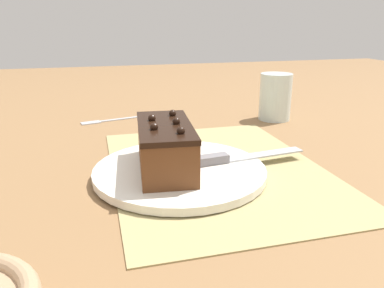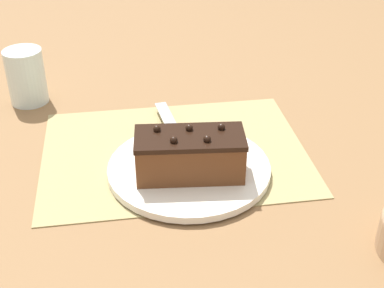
{
  "view_description": "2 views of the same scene",
  "coord_description": "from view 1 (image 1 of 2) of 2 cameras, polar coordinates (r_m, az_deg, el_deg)",
  "views": [
    {
      "loc": [
        0.55,
        -0.19,
        0.24
      ],
      "look_at": [
        0.04,
        -0.05,
        0.06
      ],
      "focal_mm": 35.0,
      "sensor_mm": 36.0,
      "label": 1
    },
    {
      "loc": [
        -0.09,
        -0.79,
        0.52
      ],
      "look_at": [
        0.03,
        -0.04,
        0.04
      ],
      "focal_mm": 50.0,
      "sensor_mm": 36.0,
      "label": 2
    }
  ],
  "objects": [
    {
      "name": "cake_plate",
      "position": [
        0.59,
        -1.87,
        -4.09
      ],
      "size": [
        0.27,
        0.27,
        0.01
      ],
      "color": "white",
      "rests_on": "placemat_woven"
    },
    {
      "name": "dessert_fork",
      "position": [
        0.93,
        -12.87,
        3.55
      ],
      "size": [
        0.05,
        0.15,
        0.01
      ],
      "rotation": [
        0.0,
        0.0,
        3.38
      ],
      "color": "#B7BABF",
      "rests_on": "ground_plane"
    },
    {
      "name": "serving_knife",
      "position": [
        0.61,
        5.49,
        -2.17
      ],
      "size": [
        0.05,
        0.21,
        0.01
      ],
      "rotation": [
        0.0,
        0.0,
        0.12
      ],
      "color": "slate",
      "rests_on": "cake_plate"
    },
    {
      "name": "drinking_glass",
      "position": [
        0.94,
        12.58,
        7.03
      ],
      "size": [
        0.08,
        0.08,
        0.11
      ],
      "color": "silver",
      "rests_on": "ground_plane"
    },
    {
      "name": "chocolate_cake",
      "position": [
        0.57,
        -4.09,
        -0.35
      ],
      "size": [
        0.18,
        0.1,
        0.08
      ],
      "rotation": [
        0.0,
        0.0,
        -0.1
      ],
      "color": "brown",
      "rests_on": "cake_plate"
    },
    {
      "name": "placemat_woven",
      "position": [
        0.62,
        3.8,
        -3.6
      ],
      "size": [
        0.46,
        0.34,
        0.0
      ],
      "primitive_type": "cube",
      "color": "tan",
      "rests_on": "ground_plane"
    },
    {
      "name": "ground_plane",
      "position": [
        0.62,
        3.8,
        -3.77
      ],
      "size": [
        3.0,
        3.0,
        0.0
      ],
      "primitive_type": "plane",
      "color": "olive"
    }
  ]
}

